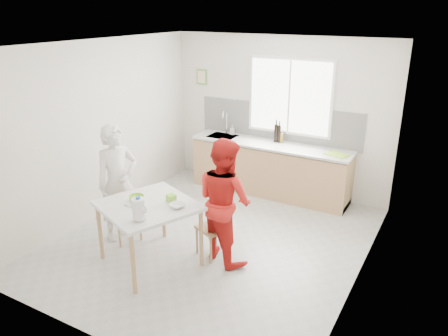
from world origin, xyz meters
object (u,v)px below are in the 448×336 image
at_px(person_white, 118,183).
at_px(person_red, 225,200).
at_px(chair_far, 217,224).
at_px(bowl_white, 178,206).
at_px(milk_jug, 139,209).
at_px(dining_table, 148,210).
at_px(wine_bottle_a, 276,133).
at_px(bowl_green, 137,198).
at_px(wine_bottle_b, 279,134).
at_px(chair_left, 126,212).

xyz_separation_m(person_white, person_red, (1.57, 0.23, -0.01)).
xyz_separation_m(chair_far, person_red, (0.13, -0.03, 0.38)).
distance_m(chair_far, person_red, 0.40).
distance_m(bowl_white, milk_jug, 0.54).
relative_size(person_red, bowl_white, 8.48).
bearing_deg(dining_table, person_white, 156.90).
relative_size(dining_table, person_white, 0.85).
height_order(milk_jug, wine_bottle_a, wine_bottle_a).
xyz_separation_m(person_red, wine_bottle_a, (-0.31, 2.37, 0.26)).
xyz_separation_m(person_white, bowl_white, (1.17, -0.23, 0.02)).
relative_size(bowl_green, milk_jug, 0.70).
bearing_deg(bowl_green, wine_bottle_b, 76.16).
distance_m(dining_table, person_red, 0.97).
relative_size(dining_table, person_red, 0.86).
height_order(person_white, bowl_white, person_white).
distance_m(bowl_green, wine_bottle_b, 3.03).
distance_m(chair_left, person_white, 0.43).
xyz_separation_m(chair_left, person_red, (1.41, 0.30, 0.38)).
bearing_deg(person_red, bowl_white, 72.33).
height_order(bowl_white, milk_jug, milk_jug).
distance_m(person_red, milk_jug, 1.13).
height_order(bowl_green, bowl_white, bowl_green).
relative_size(bowl_white, wine_bottle_a, 0.60).
bearing_deg(person_white, milk_jug, -103.15).
height_order(bowl_green, wine_bottle_b, wine_bottle_b).
relative_size(chair_left, person_white, 0.48).
bearing_deg(dining_table, bowl_green, 170.94).
bearing_deg(chair_left, person_red, 125.32).
bearing_deg(person_white, chair_left, -90.00).
xyz_separation_m(dining_table, person_white, (-0.80, 0.34, 0.09)).
height_order(chair_left, wine_bottle_b, wine_bottle_b).
bearing_deg(person_red, chair_far, 9.04).
distance_m(wine_bottle_a, wine_bottle_b, 0.06).
bearing_deg(chair_left, bowl_green, 84.16).
height_order(bowl_green, wine_bottle_a, wine_bottle_a).
distance_m(person_white, bowl_white, 1.19).
height_order(person_red, wine_bottle_a, person_red).
height_order(chair_far, person_white, person_white).
height_order(dining_table, bowl_white, bowl_white).
height_order(dining_table, person_red, person_red).
relative_size(chair_left, bowl_white, 4.16).
distance_m(chair_left, wine_bottle_b, 3.00).
relative_size(chair_far, bowl_white, 4.15).
bearing_deg(milk_jug, chair_left, 164.63).
bearing_deg(dining_table, bowl_white, 16.71).
relative_size(chair_far, person_red, 0.49).
xyz_separation_m(dining_table, chair_left, (-0.63, 0.27, -0.30)).
height_order(chair_far, wine_bottle_a, wine_bottle_a).
height_order(dining_table, bowl_green, bowl_green).
xyz_separation_m(chair_far, milk_jug, (-0.45, -0.99, 0.53)).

